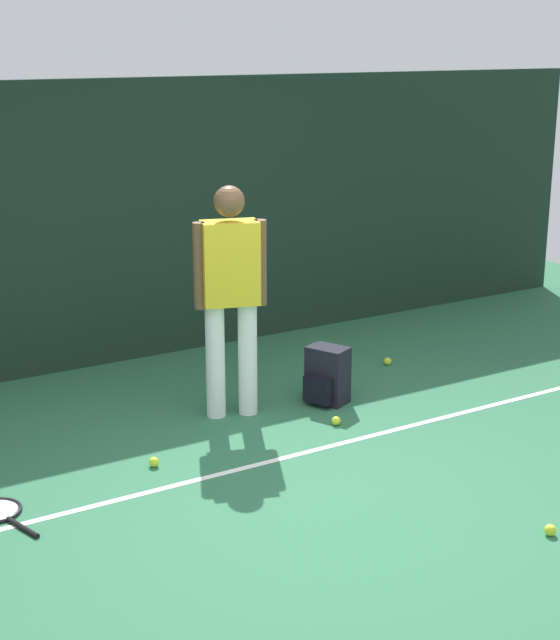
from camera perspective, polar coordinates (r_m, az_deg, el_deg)
ground_plane at (r=6.03m, az=1.99°, el=-10.09°), size 12.00×12.00×0.00m
back_fence at (r=8.21m, az=-9.45°, el=5.63°), size 10.00×0.10×2.38m
court_line at (r=6.42m, az=-0.52°, el=-8.34°), size 9.00×0.05×0.00m
tennis_player at (r=6.89m, az=-2.94°, el=1.90°), size 0.51×0.33×1.70m
backpack at (r=7.35m, az=2.77°, el=-3.35°), size 0.36×0.36×0.44m
tennis_ball_near_player at (r=8.27m, az=6.38°, el=-2.45°), size 0.07×0.07×0.07m
tennis_ball_by_fence at (r=6.99m, az=3.34°, el=-5.97°), size 0.07×0.07×0.07m
tennis_ball_mid_court at (r=6.38m, az=-7.46°, el=-8.32°), size 0.07×0.07×0.07m
tennis_ball_far_left at (r=5.73m, az=15.69°, el=-11.87°), size 0.07×0.07×0.07m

